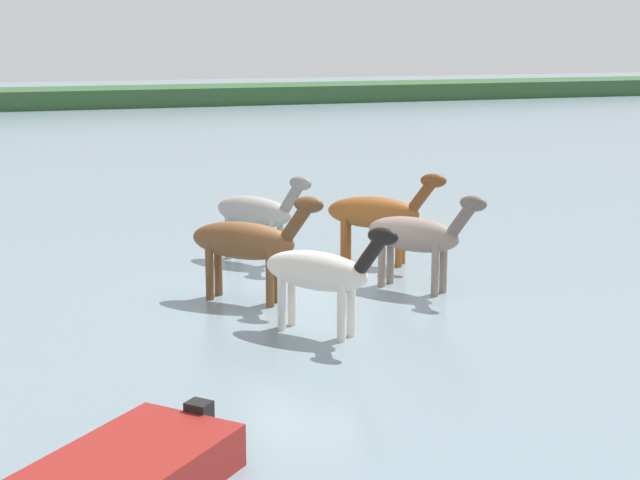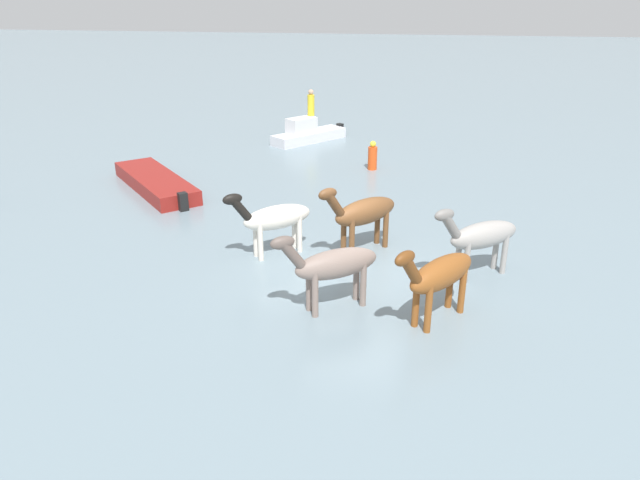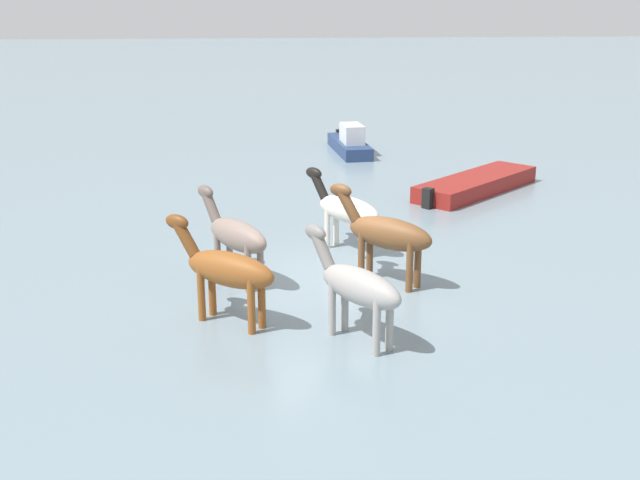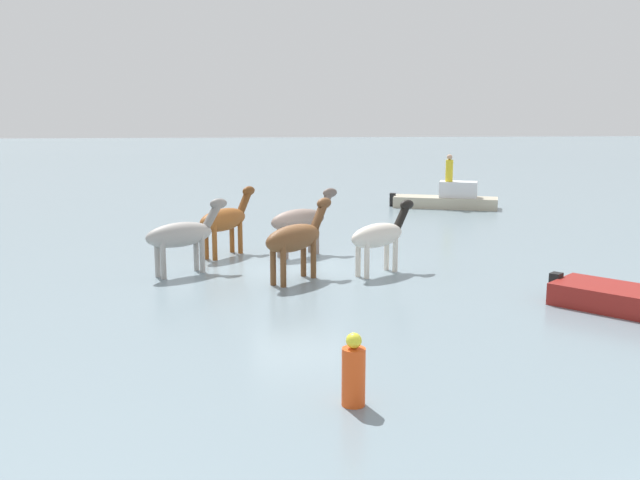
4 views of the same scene
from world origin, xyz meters
name	(u,v)px [view 4 (image 4 of 4)]	position (x,y,z in m)	size (l,w,h in m)	color
ground_plane	(298,270)	(0.00, 0.00, 0.00)	(167.87, 167.87, 0.00)	gray
horse_dark_mare	(301,220)	(2.00, -0.20, 1.08)	(1.77, 2.28, 1.96)	gray
horse_chestnut_trailing	(379,235)	(-0.63, -2.16, 1.05)	(1.85, 2.14, 1.91)	silver
horse_gray_outer	(296,238)	(-1.24, 0.11, 1.13)	(2.23, 2.06, 2.05)	brown
horse_lead	(182,235)	(-0.24, 3.09, 1.08)	(1.79, 2.26, 1.96)	#9E9993
horse_dun_straggler	(225,220)	(2.13, 2.07, 1.10)	(2.29, 1.86, 2.00)	brown
boat_launch_far	(448,201)	(11.72, -7.27, 0.31)	(2.64, 4.73, 1.34)	#B7AD93
person_boatman_standing	(449,169)	(11.57, -7.26, 1.73)	(0.32, 0.32, 1.19)	yellow
buoy_channel_marker	(354,373)	(-9.22, -0.35, 0.51)	(0.36, 0.36, 1.14)	#E54C19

